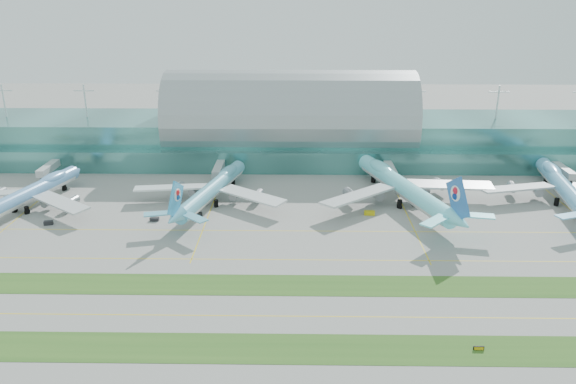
{
  "coord_description": "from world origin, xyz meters",
  "views": [
    {
      "loc": [
        2.97,
        -139.89,
        81.22
      ],
      "look_at": [
        0.0,
        55.0,
        9.0
      ],
      "focal_mm": 35.0,
      "sensor_mm": 36.0,
      "label": 1
    }
  ],
  "objects_px": {
    "airliner_b": "(213,188)",
    "taxiway_sign_east": "(479,348)",
    "airliner_a": "(26,194)",
    "terminal": "(290,130)",
    "airliner_d": "(564,187)",
    "airliner_c": "(402,186)"
  },
  "relations": [
    {
      "from": "airliner_b",
      "to": "taxiway_sign_east",
      "type": "height_order",
      "value": "airliner_b"
    },
    {
      "from": "airliner_a",
      "to": "airliner_b",
      "type": "xyz_separation_m",
      "value": [
        70.4,
        8.01,
        0.07
      ]
    },
    {
      "from": "terminal",
      "to": "airliner_b",
      "type": "xyz_separation_m",
      "value": [
        -29.79,
        -61.76,
        -8.12
      ]
    },
    {
      "from": "airliner_b",
      "to": "airliner_d",
      "type": "height_order",
      "value": "airliner_d"
    },
    {
      "from": "airliner_d",
      "to": "airliner_c",
      "type": "bearing_deg",
      "value": -170.07
    },
    {
      "from": "terminal",
      "to": "airliner_a",
      "type": "height_order",
      "value": "terminal"
    },
    {
      "from": "airliner_b",
      "to": "airliner_d",
      "type": "bearing_deg",
      "value": 15.61
    },
    {
      "from": "taxiway_sign_east",
      "to": "terminal",
      "type": "bearing_deg",
      "value": 106.95
    },
    {
      "from": "terminal",
      "to": "airliner_b",
      "type": "relative_size",
      "value": 4.8
    },
    {
      "from": "airliner_a",
      "to": "airliner_d",
      "type": "xyz_separation_m",
      "value": [
        208.69,
        10.61,
        0.42
      ]
    },
    {
      "from": "airliner_a",
      "to": "airliner_c",
      "type": "distance_m",
      "value": 145.15
    },
    {
      "from": "terminal",
      "to": "airliner_c",
      "type": "bearing_deg",
      "value": -53.77
    },
    {
      "from": "terminal",
      "to": "airliner_d",
      "type": "distance_m",
      "value": 123.83
    },
    {
      "from": "airliner_b",
      "to": "airliner_c",
      "type": "distance_m",
      "value": 74.49
    },
    {
      "from": "airliner_c",
      "to": "airliner_b",
      "type": "bearing_deg",
      "value": 162.46
    },
    {
      "from": "airliner_a",
      "to": "terminal",
      "type": "bearing_deg",
      "value": 50.1
    },
    {
      "from": "airliner_d",
      "to": "taxiway_sign_east",
      "type": "xyz_separation_m",
      "value": [
        -62.15,
        -97.48,
        -5.91
      ]
    },
    {
      "from": "terminal",
      "to": "taxiway_sign_east",
      "type": "distance_m",
      "value": 163.93
    },
    {
      "from": "airliner_a",
      "to": "airliner_b",
      "type": "distance_m",
      "value": 70.85
    },
    {
      "from": "terminal",
      "to": "taxiway_sign_east",
      "type": "xyz_separation_m",
      "value": [
        46.36,
        -156.64,
        -13.68
      ]
    },
    {
      "from": "airliner_c",
      "to": "taxiway_sign_east",
      "type": "xyz_separation_m",
      "value": [
        1.67,
        -95.63,
        -6.56
      ]
    },
    {
      "from": "airliner_b",
      "to": "airliner_c",
      "type": "bearing_deg",
      "value": 15.11
    }
  ]
}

